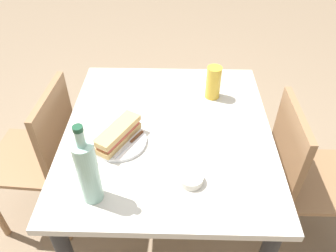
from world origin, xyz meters
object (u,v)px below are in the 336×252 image
dining_table (168,150)px  plate_near (119,141)px  beer_glass (213,82)px  olive_bowl (191,179)px  chair_far (301,174)px  chair_near (44,153)px  water_bottle (88,171)px  baguette_sandwich_near (118,134)px  knife_near (131,142)px

dining_table → plate_near: plate_near is taller
beer_glass → olive_bowl: bearing=-12.3°
chair_far → chair_near: (-0.11, -1.27, 0.00)m
dining_table → olive_bowl: bearing=17.6°
chair_far → olive_bowl: size_ratio=9.70×
dining_table → water_bottle: (0.36, -0.25, 0.26)m
baguette_sandwich_near → plate_near: bearing=90.0°
beer_glass → chair_near: bearing=-80.6°
dining_table → baguette_sandwich_near: 0.28m
chair_far → beer_glass: size_ratio=5.40×
water_bottle → baguette_sandwich_near: bearing=169.2°
water_bottle → beer_glass: 0.76m
plate_near → beer_glass: bearing=129.6°
water_bottle → beer_glass: water_bottle is taller
chair_near → beer_glass: (-0.14, 0.84, 0.35)m
plate_near → water_bottle: 0.30m
beer_glass → olive_bowl: 0.55m
chair_far → water_bottle: (0.36, -0.88, 0.40)m
chair_near → baguette_sandwich_near: size_ratio=3.76×
beer_glass → knife_near: bearing=-45.4°
chair_near → knife_near: 0.60m
chair_near → knife_near: bearing=66.8°
chair_near → olive_bowl: bearing=61.7°
baguette_sandwich_near → water_bottle: water_bottle is taller
baguette_sandwich_near → water_bottle: bearing=-10.8°
knife_near → beer_glass: size_ratio=0.99×
chair_near → water_bottle: size_ratio=2.67×
plate_near → olive_bowl: bearing=55.5°
beer_glass → plate_near: bearing=-50.4°
chair_near → water_bottle: bearing=39.7°
chair_near → olive_bowl: (0.39, 0.72, 0.28)m
dining_table → plate_near: size_ratio=4.42×
knife_near → olive_bowl: olive_bowl is taller
chair_far → baguette_sandwich_near: chair_far is taller
plate_near → baguette_sandwich_near: baguette_sandwich_near is taller
plate_near → water_bottle: water_bottle is taller
water_bottle → olive_bowl: water_bottle is taller
olive_bowl → beer_glass: bearing=167.7°
dining_table → chair_near: 0.66m
chair_far → plate_near: chair_far is taller
knife_near → olive_bowl: size_ratio=1.79×
chair_far → baguette_sandwich_near: (0.09, -0.83, 0.32)m
plate_near → knife_near: (0.01, 0.05, 0.01)m
water_bottle → dining_table: bearing=145.2°
baguette_sandwich_near → knife_near: baguette_sandwich_near is taller
dining_table → chair_near: chair_near is taller
baguette_sandwich_near → knife_near: (0.01, 0.05, -0.03)m
chair_far → chair_near: same height
chair_near → water_bottle: water_bottle is taller
baguette_sandwich_near → beer_glass: beer_glass is taller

